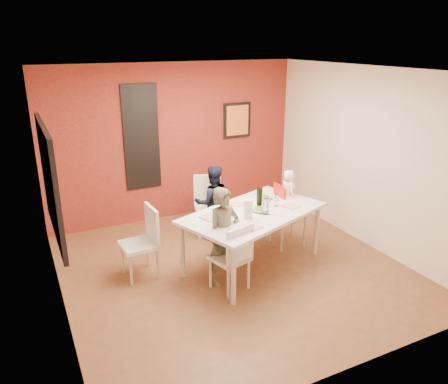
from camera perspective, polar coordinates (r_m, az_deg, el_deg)
name	(u,v)px	position (r m, az deg, el deg)	size (l,w,h in m)	color
ground	(233,269)	(6.24, 1.23, -9.97)	(4.50, 4.50, 0.00)	brown
ceiling	(235,70)	(5.45, 1.44, 15.62)	(4.50, 4.50, 0.02)	white
wall_back	(175,142)	(7.70, -6.43, 6.46)	(4.50, 0.02, 2.70)	#F1E1C7
wall_front	(353,247)	(3.98, 16.47, -6.93)	(4.50, 0.02, 2.70)	#F1E1C7
wall_left	(51,204)	(5.12, -21.65, -1.52)	(0.02, 4.50, 2.70)	#F1E1C7
wall_right	(366,158)	(6.98, 18.01, 4.29)	(0.02, 4.50, 2.70)	#F1E1C7
brick_accent_wall	(175,143)	(7.68, -6.37, 6.43)	(4.50, 0.02, 2.70)	maroon
picture_window_frame	(50,182)	(5.25, -21.80, 1.28)	(0.05, 1.70, 1.30)	black
picture_window_pane	(51,181)	(5.25, -21.64, 1.30)	(0.02, 1.55, 1.15)	black
glassblock_strip	(141,138)	(7.46, -10.74, 7.01)	(0.55, 0.03, 1.70)	silver
glassblock_surround	(141,138)	(7.45, -10.73, 7.00)	(0.60, 0.03, 1.76)	black
art_print_frame	(237,120)	(8.07, 1.73, 9.36)	(0.54, 0.03, 0.64)	black
art_print_canvas	(238,120)	(8.06, 1.78, 9.34)	(0.44, 0.01, 0.54)	orange
dining_table	(253,216)	(6.02, 3.86, -3.19)	(2.24, 1.71, 0.82)	white
chair_near	(234,255)	(5.50, 1.30, -8.17)	(0.52, 0.52, 0.92)	silver
chair_far	(208,202)	(7.14, -2.07, -1.25)	(0.56, 0.56, 0.97)	white
chair_left	(144,238)	(5.96, -10.35, -5.93)	(0.47, 0.47, 0.97)	white
high_chair	(285,209)	(6.73, 8.03, -2.23)	(0.46, 0.46, 1.00)	red
child_near	(224,237)	(5.62, -0.01, -5.88)	(0.48, 0.32, 1.32)	#504D39
child_far	(213,203)	(6.90, -1.45, -1.40)	(0.59, 0.46, 1.21)	black
toddler	(288,190)	(6.64, 8.36, 0.23)	(0.31, 0.20, 0.63)	silver
plate_near_left	(252,226)	(5.50, 3.64, -4.52)	(0.23, 0.23, 0.01)	white
plate_far_mid	(236,204)	(6.24, 1.61, -1.53)	(0.21, 0.21, 0.01)	white
plate_near_right	(291,206)	(6.22, 8.75, -1.83)	(0.20, 0.20, 0.01)	white
plate_far_left	(211,217)	(5.77, -1.77, -3.31)	(0.23, 0.23, 0.01)	silver
salad_bowl_a	(260,210)	(5.98, 4.67, -2.35)	(0.21, 0.21, 0.05)	white
salad_bowl_b	(264,197)	(6.44, 5.30, -0.72)	(0.22, 0.22, 0.05)	silver
wine_bottle	(259,198)	(6.05, 4.65, -0.79)	(0.08, 0.08, 0.30)	black
wine_glass_a	(266,206)	(5.87, 5.51, -1.88)	(0.08, 0.08, 0.22)	white
wine_glass_b	(276,200)	(6.17, 6.87, -1.08)	(0.06, 0.06, 0.18)	silver
paper_towel_roll	(248,209)	(5.71, 3.18, -2.23)	(0.12, 0.12, 0.26)	white
condiment_red	(264,206)	(6.02, 5.21, -1.80)	(0.03, 0.03, 0.13)	red
condiment_green	(259,204)	(6.09, 4.53, -1.56)	(0.03, 0.03, 0.12)	#317326
condiment_brown	(250,206)	(6.02, 3.36, -1.77)	(0.03, 0.03, 0.13)	brown
sippy_cup	(286,192)	(6.62, 8.04, 0.01)	(0.07, 0.07, 0.12)	orange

